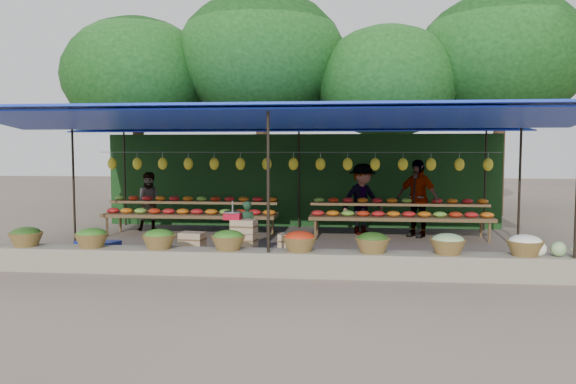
# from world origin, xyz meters

# --- Properties ---
(ground) EXTENTS (60.00, 60.00, 0.00)m
(ground) POSITION_xyz_m (0.00, 0.00, 0.00)
(ground) COLOR brown
(ground) RESTS_ON ground
(stone_curb) EXTENTS (10.60, 0.55, 0.40)m
(stone_curb) POSITION_xyz_m (0.00, -2.75, 0.20)
(stone_curb) COLOR gray
(stone_curb) RESTS_ON ground
(stall_canopy) EXTENTS (10.80, 6.60, 2.82)m
(stall_canopy) POSITION_xyz_m (0.00, 0.06, 2.68)
(stall_canopy) COLOR black
(stall_canopy) RESTS_ON ground
(produce_baskets) EXTENTS (8.98, 0.58, 0.34)m
(produce_baskets) POSITION_xyz_m (-0.10, -2.75, 0.56)
(produce_baskets) COLOR brown
(produce_baskets) RESTS_ON stone_curb
(netting_backdrop) EXTENTS (10.60, 0.06, 2.50)m
(netting_backdrop) POSITION_xyz_m (0.00, 3.15, 1.25)
(netting_backdrop) COLOR #1D4217
(netting_backdrop) RESTS_ON ground
(tree_row) EXTENTS (16.51, 5.50, 7.12)m
(tree_row) POSITION_xyz_m (0.50, 6.09, 4.70)
(tree_row) COLOR #342213
(tree_row) RESTS_ON ground
(fruit_table_left) EXTENTS (4.21, 0.95, 0.93)m
(fruit_table_left) POSITION_xyz_m (-2.49, 1.35, 0.61)
(fruit_table_left) COLOR #4D361F
(fruit_table_left) RESTS_ON ground
(fruit_table_right) EXTENTS (4.21, 0.95, 0.93)m
(fruit_table_right) POSITION_xyz_m (2.51, 1.35, 0.61)
(fruit_table_right) COLOR #4D361F
(fruit_table_right) RESTS_ON ground
(crate_counter) EXTENTS (2.39, 0.40, 0.77)m
(crate_counter) POSITION_xyz_m (-0.68, -1.58, 0.31)
(crate_counter) COLOR #A67D5E
(crate_counter) RESTS_ON ground
(weighing_scale) EXTENTS (0.33, 0.33, 0.35)m
(weighing_scale) POSITION_xyz_m (-0.87, -1.58, 0.85)
(weighing_scale) COLOR red
(weighing_scale) RESTS_ON crate_counter
(vendor_seated) EXTENTS (0.45, 0.38, 1.05)m
(vendor_seated) POSITION_xyz_m (-0.73, -0.87, 0.53)
(vendor_seated) COLOR #1A3B22
(vendor_seated) RESTS_ON ground
(customer_left) EXTENTS (0.90, 0.81, 1.51)m
(customer_left) POSITION_xyz_m (-3.73, 1.95, 0.75)
(customer_left) COLOR slate
(customer_left) RESTS_ON ground
(customer_mid) EXTENTS (1.30, 1.13, 1.74)m
(customer_mid) POSITION_xyz_m (1.65, 1.91, 0.87)
(customer_mid) COLOR slate
(customer_mid) RESTS_ON ground
(customer_right) EXTENTS (1.13, 1.03, 1.85)m
(customer_right) POSITION_xyz_m (2.94, 1.66, 0.93)
(customer_right) COLOR slate
(customer_right) RESTS_ON ground
(blue_crate_front) EXTENTS (0.60, 0.49, 0.32)m
(blue_crate_front) POSITION_xyz_m (-3.37, -1.67, 0.16)
(blue_crate_front) COLOR navy
(blue_crate_front) RESTS_ON ground
(blue_crate_back) EXTENTS (0.47, 0.37, 0.26)m
(blue_crate_back) POSITION_xyz_m (-3.89, -1.26, 0.13)
(blue_crate_back) COLOR navy
(blue_crate_back) RESTS_ON ground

